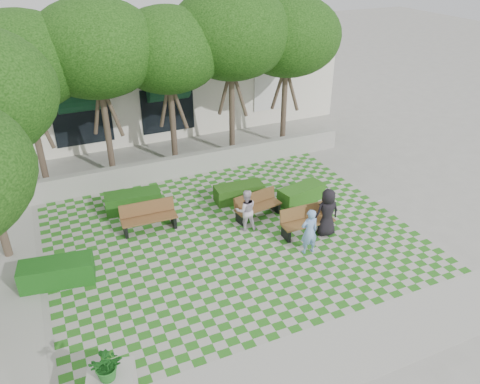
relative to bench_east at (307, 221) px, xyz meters
name	(u,v)px	position (x,y,z in m)	size (l,w,h in m)	color
ground	(245,253)	(-2.44, -0.23, -0.47)	(90.00, 90.00, 0.00)	gray
lawn	(233,237)	(-2.44, 0.77, -0.47)	(12.00, 12.00, 0.00)	#2B721E
sidewalk_south	(324,358)	(-2.44, -4.93, -0.47)	(16.00, 2.00, 0.01)	#9E9B93
sidewalk_west	(2,295)	(-9.64, 0.77, -0.47)	(2.00, 12.00, 0.01)	#9E9B93
retaining_wall	(185,165)	(-2.44, 5.97, -0.02)	(15.00, 0.36, 0.90)	#9E9B93
bench_east	(307,221)	(0.00, 0.00, 0.00)	(1.88, 0.65, 0.98)	brown
bench_mid	(257,206)	(-1.09, 1.64, -0.03)	(1.83, 0.85, 0.92)	brown
bench_west	(149,217)	(-4.89, 2.41, 0.01)	(1.93, 0.71, 1.00)	brown
hedge_east	(301,194)	(0.95, 1.95, -0.15)	(1.84, 0.74, 0.65)	#215115
hedge_midright	(239,193)	(-1.21, 3.02, -0.15)	(1.87, 0.75, 0.65)	#1E4412
hedge_midleft	(133,201)	(-5.10, 3.96, -0.12)	(2.03, 0.81, 0.71)	#1A4A13
hedge_west	(57,272)	(-8.08, 0.69, -0.11)	(2.09, 0.84, 0.73)	#144A13
person_blue	(309,231)	(-0.54, -1.01, 0.33)	(0.58, 0.38, 1.60)	#7DA5E4
person_dark	(327,212)	(0.56, -0.34, 0.39)	(0.84, 0.55, 1.72)	black
person_white	(246,210)	(-1.81, 1.06, 0.29)	(0.74, 0.58, 1.52)	silver
tree_row	(130,58)	(-4.30, 5.72, 4.71)	(17.70, 13.40, 7.41)	#47382B
building	(154,71)	(-1.51, 13.85, 2.04)	(18.00, 8.92, 5.15)	silver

